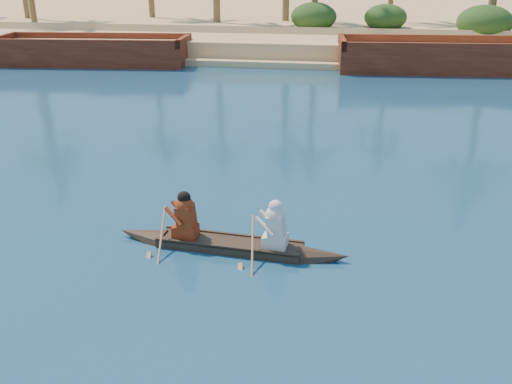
# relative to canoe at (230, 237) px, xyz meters

# --- Properties ---
(sandy_embankment) EXTENTS (150.00, 51.00, 1.50)m
(sandy_embankment) POSITION_rel_canoe_xyz_m (6.67, 47.57, 0.26)
(sandy_embankment) COLOR #D3B577
(sandy_embankment) RESTS_ON ground
(shrub_cluster) EXTENTS (100.00, 6.00, 2.40)m
(shrub_cluster) POSITION_rel_canoe_xyz_m (6.67, 32.19, 0.93)
(shrub_cluster) COLOR #1C3D16
(shrub_cluster) RESTS_ON ground
(canoe) EXTENTS (5.18, 1.07, 1.42)m
(canoe) POSITION_rel_canoe_xyz_m (0.00, 0.00, 0.00)
(canoe) COLOR #30251A
(canoe) RESTS_ON ground
(barge_left) EXTENTS (12.01, 5.06, 1.95)m
(barge_left) POSITION_rel_canoe_xyz_m (-13.58, 22.75, 0.41)
(barge_left) COLOR maroon
(barge_left) RESTS_ON ground
(barge_mid) EXTENTS (12.81, 5.22, 2.08)m
(barge_mid) POSITION_rel_canoe_xyz_m (7.64, 23.99, 0.46)
(barge_mid) COLOR maroon
(barge_mid) RESTS_ON ground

